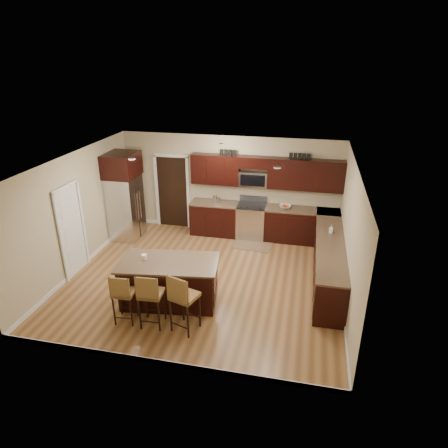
% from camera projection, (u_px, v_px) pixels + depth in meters
% --- Properties ---
extents(floor, '(6.00, 6.00, 0.00)m').
position_uv_depth(floor, '(205.00, 279.00, 9.01)').
color(floor, olive).
rests_on(floor, ground).
extents(ceiling, '(6.00, 6.00, 0.00)m').
position_uv_depth(ceiling, '(202.00, 162.00, 7.93)').
color(ceiling, silver).
rests_on(ceiling, wall_back).
extents(wall_back, '(6.00, 0.00, 6.00)m').
position_uv_depth(wall_back, '(229.00, 185.00, 10.93)').
color(wall_back, '#BEAF89').
rests_on(wall_back, floor).
extents(wall_left, '(0.00, 5.50, 5.50)m').
position_uv_depth(wall_left, '(76.00, 213.00, 9.06)').
color(wall_left, '#BEAF89').
rests_on(wall_left, floor).
extents(wall_right, '(0.00, 5.50, 5.50)m').
position_uv_depth(wall_right, '(350.00, 237.00, 7.88)').
color(wall_right, '#BEAF89').
rests_on(wall_right, floor).
extents(base_cabinets, '(4.02, 3.96, 0.92)m').
position_uv_depth(base_cabinets, '(295.00, 241.00, 9.75)').
color(base_cabinets, black).
rests_on(base_cabinets, floor).
extents(upper_cabinets, '(4.00, 0.33, 0.80)m').
position_uv_depth(upper_cabinets, '(267.00, 172.00, 10.38)').
color(upper_cabinets, black).
rests_on(upper_cabinets, wall_back).
extents(range, '(0.76, 0.64, 1.11)m').
position_uv_depth(range, '(251.00, 221.00, 10.88)').
color(range, silver).
rests_on(range, floor).
extents(microwave, '(0.76, 0.31, 0.40)m').
position_uv_depth(microwave, '(253.00, 179.00, 10.56)').
color(microwave, silver).
rests_on(microwave, upper_cabinets).
extents(doorway, '(0.85, 0.03, 2.06)m').
position_uv_depth(doorway, '(173.00, 192.00, 11.37)').
color(doorway, black).
rests_on(doorway, floor).
extents(pantry_door, '(0.03, 0.80, 2.04)m').
position_uv_depth(pantry_door, '(71.00, 232.00, 8.92)').
color(pantry_door, white).
rests_on(pantry_door, floor).
extents(letter_decor, '(2.20, 0.03, 0.15)m').
position_uv_depth(letter_decor, '(263.00, 154.00, 10.23)').
color(letter_decor, black).
rests_on(letter_decor, upper_cabinets).
extents(island, '(2.08, 1.28, 0.92)m').
position_uv_depth(island, '(169.00, 283.00, 8.05)').
color(island, black).
rests_on(island, floor).
extents(stool_left, '(0.42, 0.42, 1.03)m').
position_uv_depth(stool_left, '(123.00, 293.00, 7.33)').
color(stool_left, olive).
rests_on(stool_left, floor).
extents(stool_mid, '(0.44, 0.44, 1.12)m').
position_uv_depth(stool_mid, '(150.00, 295.00, 7.19)').
color(stool_mid, olive).
rests_on(stool_mid, floor).
extents(stool_right, '(0.55, 0.55, 1.18)m').
position_uv_depth(stool_right, '(182.00, 297.00, 7.06)').
color(stool_right, olive).
rests_on(stool_right, floor).
extents(refrigerator, '(0.79, 0.93, 2.35)m').
position_uv_depth(refrigerator, '(125.00, 196.00, 10.56)').
color(refrigerator, silver).
rests_on(refrigerator, floor).
extents(floor_mat, '(1.05, 0.76, 0.01)m').
position_uv_depth(floor_mat, '(253.00, 245.00, 10.55)').
color(floor_mat, brown).
rests_on(floor_mat, floor).
extents(fruit_bowl, '(0.32, 0.32, 0.07)m').
position_uv_depth(fruit_bowl, '(285.00, 207.00, 10.51)').
color(fruit_bowl, silver).
rests_on(fruit_bowl, base_cabinets).
extents(soap_bottle, '(0.09, 0.09, 0.18)m').
position_uv_depth(soap_bottle, '(331.00, 229.00, 9.05)').
color(soap_bottle, '#B2B2B2').
rests_on(soap_bottle, base_cabinets).
extents(canister_tall, '(0.12, 0.12, 0.20)m').
position_uv_depth(canister_tall, '(215.00, 199.00, 10.86)').
color(canister_tall, silver).
rests_on(canister_tall, base_cabinets).
extents(canister_short, '(0.11, 0.11, 0.16)m').
position_uv_depth(canister_short, '(219.00, 200.00, 10.85)').
color(canister_short, silver).
rests_on(canister_short, base_cabinets).
extents(island_jar, '(0.10, 0.10, 0.10)m').
position_uv_depth(island_jar, '(144.00, 257.00, 7.93)').
color(island_jar, white).
rests_on(island_jar, island).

